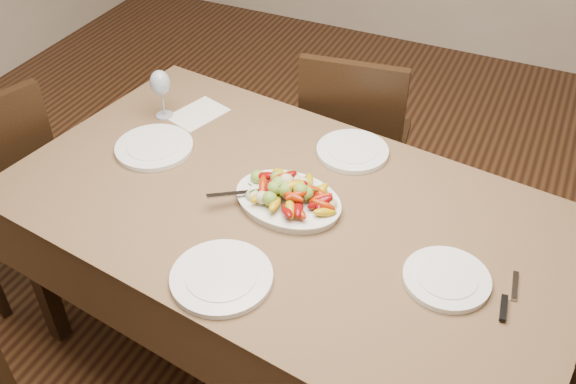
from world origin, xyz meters
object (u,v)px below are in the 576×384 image
(serving_platter, at_px, (288,202))
(dining_table, at_px, (288,287))
(plate_far, at_px, (352,151))
(wine_glass, at_px, (162,93))
(plate_right, at_px, (446,279))
(plate_left, at_px, (154,147))
(chair_far, at_px, (357,140))
(plate_near, at_px, (222,278))

(serving_platter, bearing_deg, dining_table, -66.47)
(plate_far, xyz_separation_m, wine_glass, (-0.74, -0.07, 0.09))
(plate_right, bearing_deg, dining_table, 169.19)
(plate_left, distance_m, wine_glass, 0.24)
(dining_table, relative_size, plate_right, 7.51)
(plate_left, relative_size, plate_right, 1.13)
(plate_left, height_order, plate_far, same)
(plate_right, relative_size, wine_glass, 1.20)
(wine_glass, bearing_deg, plate_far, 5.67)
(serving_platter, distance_m, plate_right, 0.55)
(plate_far, bearing_deg, chair_far, 106.17)
(serving_platter, distance_m, plate_near, 0.37)
(chair_far, distance_m, plate_near, 1.23)
(plate_left, bearing_deg, dining_table, -8.51)
(plate_near, bearing_deg, serving_platter, 84.97)
(plate_right, distance_m, plate_far, 0.64)
(chair_far, height_order, plate_left, chair_far)
(serving_platter, height_order, wine_glass, wine_glass)
(serving_platter, relative_size, wine_glass, 1.68)
(dining_table, xyz_separation_m, plate_far, (0.08, 0.36, 0.39))
(plate_left, distance_m, plate_far, 0.70)
(serving_platter, relative_size, plate_far, 1.36)
(plate_left, distance_m, plate_right, 1.11)
(serving_platter, xyz_separation_m, plate_right, (0.54, -0.11, -0.00))
(serving_platter, height_order, plate_left, serving_platter)
(dining_table, height_order, serving_platter, serving_platter)
(dining_table, bearing_deg, wine_glass, 156.36)
(plate_far, distance_m, plate_near, 0.73)
(chair_far, xyz_separation_m, plate_left, (-0.51, -0.75, 0.29))
(chair_far, relative_size, plate_right, 3.88)
(serving_platter, relative_size, plate_left, 1.25)
(plate_left, xyz_separation_m, wine_glass, (-0.09, 0.20, 0.09))
(plate_near, bearing_deg, plate_right, 24.36)
(chair_far, xyz_separation_m, wine_glass, (-0.60, -0.55, 0.39))
(chair_far, bearing_deg, serving_platter, 85.32)
(chair_far, xyz_separation_m, serving_platter, (0.05, -0.82, 0.30))
(serving_platter, xyz_separation_m, wine_glass, (-0.65, 0.27, 0.09))
(plate_right, height_order, wine_glass, wine_glass)
(chair_far, bearing_deg, plate_near, 82.71)
(plate_far, bearing_deg, plate_right, -45.61)
(plate_left, relative_size, plate_near, 0.95)
(plate_left, bearing_deg, plate_right, -9.64)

